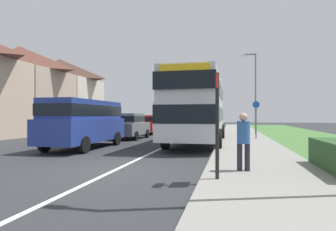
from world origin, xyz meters
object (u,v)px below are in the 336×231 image
Objects in this scene: pedestrian_at_stop at (243,139)px; bus_stop_sign at (217,118)px; parked_car_grey at (129,125)px; street_lamp_mid at (254,88)px; cycle_route_sign at (256,118)px; parked_van_blue at (84,120)px; parked_car_red at (149,124)px; double_decker_bus at (198,106)px.

bus_stop_sign is at bearing -119.80° from pedestrian_at_stop.
street_lamp_mid is (8.63, 5.20, 2.86)m from parked_car_grey.
cycle_route_sign is at bearing 83.49° from pedestrian_at_stop.
street_lamp_mid is (8.80, 10.88, 2.43)m from parked_van_blue.
parked_car_grey is 1.57× the size of cycle_route_sign.
bus_stop_sign reaches higher than parked_van_blue.
parked_van_blue is 11.09m from parked_car_red.
street_lamp_mid is at bearing 51.06° from parked_van_blue.
bus_stop_sign reaches higher than cycle_route_sign.
pedestrian_at_stop is 0.64× the size of bus_stop_sign.
bus_stop_sign is 0.40× the size of street_lamp_mid.
double_decker_bus reaches higher than parked_van_blue.
parked_car_red is at bearing 123.40° from double_decker_bus.
parked_car_grey is 10.47m from street_lamp_mid.
parked_van_blue is 14.20m from street_lamp_mid.
double_decker_bus is at bearing -25.76° from parked_car_grey.
double_decker_bus is 3.79× the size of bus_stop_sign.
parked_car_grey is 13.23m from bus_stop_sign.
parked_van_blue reaches higher than parked_car_red.
parked_car_red is (-5.15, 7.80, -1.25)m from double_decker_bus.
parked_car_red is 2.67× the size of pedestrian_at_stop.
bus_stop_sign is at bearing -97.27° from street_lamp_mid.
parked_van_blue is 3.31× the size of pedestrian_at_stop.
pedestrian_at_stop is at bearing -32.79° from parked_van_blue.
pedestrian_at_stop is at bearing -96.51° from cycle_route_sign.
street_lamp_mid is at bearing 82.73° from bus_stop_sign.
bus_stop_sign is (-0.64, -1.12, 0.56)m from pedestrian_at_stop.
parked_van_blue is 8.85m from bus_stop_sign.
parked_car_grey is at bearing -175.41° from cycle_route_sign.
pedestrian_at_stop is (7.13, -10.39, 0.03)m from parked_car_grey.
bus_stop_sign is (1.49, -9.10, -0.60)m from double_decker_bus.
pedestrian_at_stop is (7.28, -15.78, 0.08)m from parked_car_red.
double_decker_bus reaches higher than bus_stop_sign.
pedestrian_at_stop is 0.26× the size of street_lamp_mid.
bus_stop_sign is at bearing -41.15° from parked_van_blue.
cycle_route_sign is 0.38× the size of street_lamp_mid.
double_decker_bus is 9.24m from bus_stop_sign.
parked_car_red is 18.17m from bus_stop_sign.
street_lamp_mid is at bearing 87.10° from cycle_route_sign.
pedestrian_at_stop is at bearing -95.47° from street_lamp_mid.
street_lamp_mid is at bearing -1.26° from parked_car_red.
double_decker_bus is 8.34m from pedestrian_at_stop.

